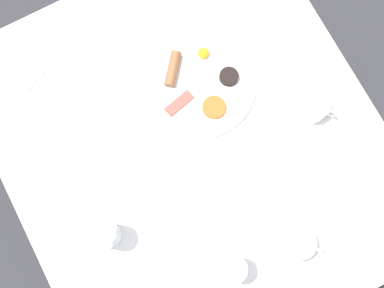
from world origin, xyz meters
The scene contains 11 objects.
ground_plane centered at (0.00, 0.00, 0.00)m, with size 8.00×8.00×0.00m, color #333338.
table centered at (0.00, 0.00, 0.69)m, with size 1.07×0.95×0.76m.
breakfast_plate centered at (0.14, -0.10, 0.77)m, with size 0.30×0.30×0.04m.
teacup_with_saucer_left centered at (-0.06, -0.32, 0.79)m, with size 0.14×0.14×0.06m.
teacup_with_saucer_right centered at (-0.34, -0.11, 0.79)m, with size 0.14×0.14×0.06m.
water_glass_tall centered at (-0.32, 0.06, 0.81)m, with size 0.06×0.06×0.11m.
water_glass_short centered at (-0.11, 0.29, 0.82)m, with size 0.06×0.06×0.12m.
napkin_folded centered at (-0.08, 0.09, 0.76)m, with size 0.16×0.18×0.01m.
knife_by_plate centered at (0.38, 0.23, 0.76)m, with size 0.10×0.19×0.00m.
spoon_for_tea centered at (0.11, -0.37, 0.76)m, with size 0.07×0.15×0.00m.
fork_spare centered at (0.08, 0.29, 0.76)m, with size 0.18×0.02×0.00m.
Camera 1 is at (-0.24, 0.13, 2.13)m, focal length 50.00 mm.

